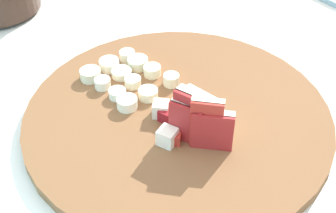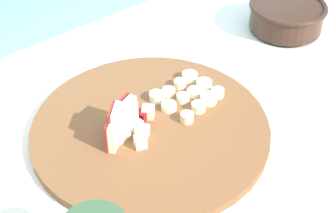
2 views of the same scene
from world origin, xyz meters
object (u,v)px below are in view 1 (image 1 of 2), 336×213
apple_wedge_fan (199,120)px  cutting_board (178,118)px  banana_slice_rows (127,77)px  apple_dice_pile (182,121)px

apple_wedge_fan → cutting_board: bearing=-10.4°
cutting_board → banana_slice_rows: bearing=7.5°
apple_wedge_fan → apple_dice_pile: 0.03m
apple_dice_pile → apple_wedge_fan: bearing=-176.3°
cutting_board → apple_dice_pile: 0.03m
banana_slice_rows → apple_wedge_fan: bearing=-178.7°
cutting_board → banana_slice_rows: (0.10, 0.01, 0.01)m
apple_wedge_fan → banana_slice_rows: (0.15, 0.00, -0.02)m
cutting_board → banana_slice_rows: 0.10m
cutting_board → apple_wedge_fan: apple_wedge_fan is taller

